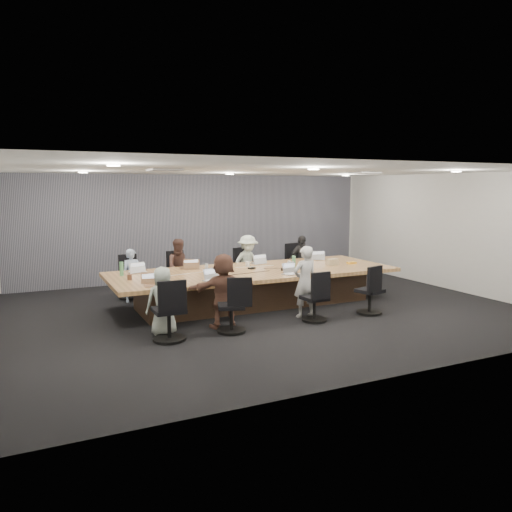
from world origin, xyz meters
name	(u,v)px	position (x,y,z in m)	size (l,w,h in m)	color
floor	(264,309)	(0.00, 0.00, 0.00)	(10.00, 8.00, 0.00)	black
ceiling	(265,170)	(0.00, 0.00, 2.80)	(10.00, 8.00, 0.00)	white
wall_back	(199,227)	(0.00, 4.00, 1.40)	(10.00, 2.80, 0.00)	silver
wall_front	(403,272)	(0.00, -4.00, 1.40)	(10.00, 2.80, 0.00)	silver
wall_right	(449,232)	(5.00, 0.00, 1.40)	(8.00, 2.80, 0.00)	silver
curtain	(200,227)	(0.00, 3.92, 1.40)	(9.80, 0.04, 2.80)	slate
conference_table	(254,286)	(0.00, 0.50, 0.40)	(6.00, 2.20, 0.74)	#402B1D
chair_0	(129,282)	(-2.28, 2.20, 0.37)	(0.50, 0.50, 0.75)	black
chair_1	(176,277)	(-1.20, 2.20, 0.39)	(0.53, 0.53, 0.79)	black
chair_2	(242,272)	(0.47, 2.20, 0.39)	(0.52, 0.52, 0.77)	black
chair_3	(294,267)	(1.94, 2.20, 0.42)	(0.56, 0.56, 0.83)	black
chair_4	(169,315)	(-2.31, -1.20, 0.42)	(0.57, 0.57, 0.85)	black
chair_5	(231,310)	(-1.23, -1.20, 0.39)	(0.52, 0.52, 0.77)	black
chair_6	(314,302)	(0.44, -1.20, 0.36)	(0.49, 0.49, 0.73)	black
chair_7	(370,295)	(1.71, -1.20, 0.38)	(0.52, 0.52, 0.77)	black
person_0	(132,276)	(-2.28, 1.85, 0.58)	(0.42, 0.28, 1.15)	#98ACCD
laptop_0	(137,272)	(-2.28, 1.30, 0.75)	(0.32, 0.22, 0.02)	#B2B2B7
person_1	(180,268)	(-1.20, 1.85, 0.66)	(0.64, 0.50, 1.33)	#482F29
laptop_1	(188,268)	(-1.20, 1.30, 0.75)	(0.34, 0.23, 0.02)	#8C6647
person_2	(248,263)	(0.47, 1.85, 0.67)	(0.86, 0.50, 1.34)	beige
laptop_2	(258,263)	(0.47, 1.30, 0.75)	(0.34, 0.23, 0.02)	#B2B2B7
person_3	(301,261)	(1.94, 1.85, 0.64)	(0.75, 0.31, 1.27)	#272729
laptop_3	(313,259)	(1.94, 1.30, 0.75)	(0.36, 0.24, 0.02)	#B2B2B7
person_4	(163,301)	(-2.31, -0.85, 0.58)	(0.57, 0.37, 1.17)	#9DABA0
laptop_4	(155,285)	(-2.31, -0.30, 0.75)	(0.34, 0.23, 0.02)	#8C6647
person_5	(223,290)	(-1.23, -0.85, 0.66)	(1.23, 0.39, 1.33)	brown
laptop_5	(213,281)	(-1.23, -0.30, 0.75)	(0.33, 0.22, 0.02)	#B2B2B7
person_6	(305,282)	(0.44, -0.85, 0.69)	(0.50, 0.33, 1.37)	#BABABA
laptop_6	(291,274)	(0.44, -0.30, 0.75)	(0.33, 0.22, 0.02)	#B2B2B7
bottle_green_left	(121,269)	(-2.65, 1.00, 0.88)	(0.08, 0.08, 0.28)	#549D65
bottle_green_right	(294,262)	(0.86, 0.32, 0.88)	(0.08, 0.08, 0.27)	#549D65
bottle_clear	(207,269)	(-1.10, 0.38, 0.85)	(0.07, 0.07, 0.22)	silver
cup_white_far	(248,264)	(0.08, 0.99, 0.80)	(0.09, 0.09, 0.11)	white
cup_white_near	(289,263)	(1.02, 0.81, 0.78)	(0.07, 0.07, 0.09)	white
mug_brown	(130,277)	(-2.60, 0.47, 0.79)	(0.09, 0.09, 0.11)	brown
mic_left	(214,276)	(-1.06, 0.06, 0.75)	(0.15, 0.10, 0.03)	black
mic_right	(252,268)	(0.02, 0.65, 0.75)	(0.15, 0.10, 0.03)	black
stapler	(285,269)	(0.54, 0.14, 0.77)	(0.16, 0.04, 0.06)	black
canvas_bag	(332,262)	(1.89, 0.37, 0.81)	(0.25, 0.15, 0.14)	tan
snack_packet	(352,263)	(2.38, 0.33, 0.76)	(0.19, 0.13, 0.04)	orange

